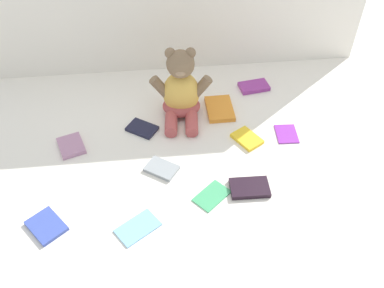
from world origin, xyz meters
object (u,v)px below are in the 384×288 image
(book_case_7, at_px, (287,133))
(book_case_0, at_px, (212,195))
(book_case_3, at_px, (46,226))
(book_case_8, at_px, (254,86))
(book_case_10, at_px, (162,169))
(book_case_9, at_px, (220,109))
(book_case_2, at_px, (247,138))
(book_case_1, at_px, (250,188))
(teddy_bear, at_px, (181,92))
(book_case_6, at_px, (142,129))
(book_case_4, at_px, (71,146))
(book_case_5, at_px, (138,227))

(book_case_7, bearing_deg, book_case_0, -137.55)
(book_case_0, bearing_deg, book_case_3, -123.86)
(book_case_0, xyz_separation_m, book_case_3, (-0.48, -0.06, 0.00))
(book_case_0, height_order, book_case_3, book_case_3)
(book_case_7, bearing_deg, book_case_8, 105.43)
(book_case_10, bearing_deg, book_case_3, 153.19)
(book_case_9, bearing_deg, book_case_2, 112.43)
(book_case_3, bearing_deg, book_case_8, -179.78)
(book_case_1, bearing_deg, book_case_9, -173.20)
(teddy_bear, xyz_separation_m, book_case_6, (-0.14, -0.07, -0.09))
(book_case_1, relative_size, book_case_4, 1.19)
(book_case_4, relative_size, book_case_10, 1.01)
(book_case_6, distance_m, book_case_9, 0.29)
(book_case_2, bearing_deg, book_case_10, -12.00)
(book_case_6, height_order, book_case_9, book_case_9)
(book_case_2, bearing_deg, book_case_3, -7.15)
(book_case_7, distance_m, book_case_9, 0.26)
(book_case_2, bearing_deg, book_case_8, -138.17)
(book_case_1, bearing_deg, book_case_6, -132.01)
(book_case_2, height_order, book_case_3, book_case_2)
(book_case_5, bearing_deg, book_case_1, -107.09)
(teddy_bear, xyz_separation_m, book_case_0, (0.06, -0.39, -0.09))
(book_case_10, bearing_deg, book_case_7, -40.23)
(book_case_4, relative_size, book_case_6, 0.99)
(book_case_5, height_order, book_case_6, book_case_6)
(book_case_1, xyz_separation_m, book_case_8, (0.12, 0.49, -0.00))
(book_case_4, bearing_deg, book_case_6, 175.73)
(book_case_6, height_order, book_case_8, book_case_8)
(teddy_bear, distance_m, book_case_4, 0.41)
(book_case_4, height_order, book_case_10, book_case_4)
(teddy_bear, relative_size, book_case_7, 2.86)
(book_case_8, xyz_separation_m, book_case_9, (-0.15, -0.12, 0.00))
(book_case_4, bearing_deg, teddy_bear, -179.23)
(teddy_bear, distance_m, book_case_6, 0.19)
(book_case_7, bearing_deg, book_case_9, 147.76)
(teddy_bear, xyz_separation_m, book_case_7, (0.35, -0.15, -0.09))
(book_case_8, bearing_deg, teddy_bear, 103.21)
(book_case_1, bearing_deg, book_case_7, 143.72)
(book_case_4, bearing_deg, book_case_1, 137.74)
(book_case_3, distance_m, book_case_8, 0.91)
(book_case_7, bearing_deg, book_case_1, -124.73)
(book_case_3, height_order, book_case_10, same)
(book_case_4, distance_m, book_case_8, 0.71)
(book_case_1, xyz_separation_m, book_case_2, (0.03, 0.21, -0.00))
(book_case_10, bearing_deg, book_case_6, 51.03)
(book_case_1, xyz_separation_m, book_case_7, (0.18, 0.23, -0.00))
(book_case_8, bearing_deg, book_case_4, 101.80)
(book_case_0, distance_m, book_case_3, 0.48)
(book_case_1, relative_size, book_case_10, 1.21)
(book_case_5, relative_size, book_case_10, 1.22)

